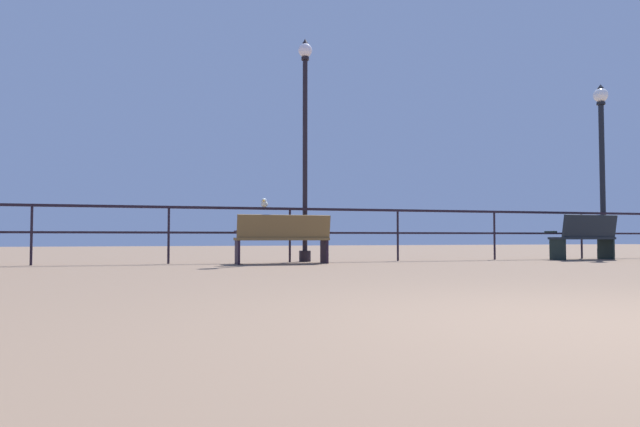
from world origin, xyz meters
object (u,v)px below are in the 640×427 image
bench_near_left (283,236)px  bench_near_right (585,235)px  seagull_on_rail (264,203)px  lamppost_center (305,135)px  lamppost_right (602,159)px

bench_near_left → bench_near_right: size_ratio=1.18×
bench_near_right → seagull_on_rail: (-6.96, 0.65, 0.62)m
lamppost_center → lamppost_right: bearing=0.0°
bench_near_right → lamppost_center: (-6.09, 0.83, 2.04)m
bench_near_left → lamppost_center: bearing=52.2°
bench_near_left → lamppost_center: 2.30m
bench_near_right → seagull_on_rail: 7.01m
bench_near_left → seagull_on_rail: size_ratio=4.72×
bench_near_left → bench_near_right: bench_near_right is taller
lamppost_right → seagull_on_rail: lamppost_right is taller
bench_near_left → lamppost_center: size_ratio=0.38×
lamppost_center → bench_near_right: bearing=-7.8°
lamppost_center → seagull_on_rail: (-0.87, -0.18, -1.41)m
bench_near_left → bench_near_right: bearing=-0.1°
bench_near_right → seagull_on_rail: size_ratio=4.00×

